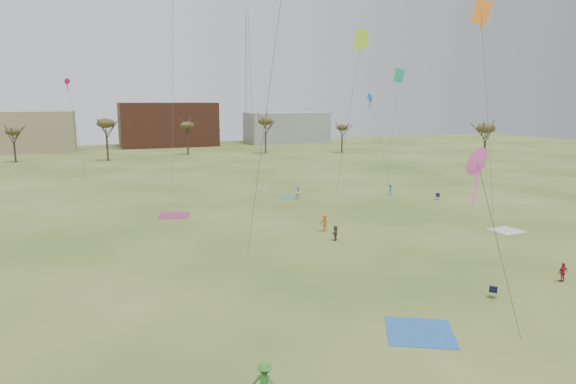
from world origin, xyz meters
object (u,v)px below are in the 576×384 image
object	(u,v)px
spectator_fore_a	(563,272)
flyer_near_center	(265,382)
camp_chair_right	(437,198)
radio_tower	(248,78)
camp_chair_center	(493,294)

from	to	relation	value
spectator_fore_a	flyer_near_center	bearing A→B (deg)	17.05
flyer_near_center	camp_chair_right	world-z (taller)	flyer_near_center
flyer_near_center	radio_tower	xyz separation A→B (m)	(38.02, 131.21, 18.30)
camp_chair_center	camp_chair_right	distance (m)	33.15
flyer_near_center	camp_chair_right	bearing A→B (deg)	-97.97
flyer_near_center	camp_chair_center	world-z (taller)	flyer_near_center
flyer_near_center	camp_chair_right	distance (m)	48.60
camp_chair_right	radio_tower	distance (m)	99.14
flyer_near_center	camp_chair_center	distance (m)	18.47
camp_chair_center	flyer_near_center	bearing A→B (deg)	61.04
spectator_fore_a	radio_tower	world-z (taller)	radio_tower
camp_chair_center	camp_chair_right	world-z (taller)	same
flyer_near_center	spectator_fore_a	distance (m)	25.11
camp_chair_center	radio_tower	xyz separation A→B (m)	(20.43, 125.61, 18.95)
flyer_near_center	spectator_fore_a	xyz separation A→B (m)	(24.34, 6.14, -0.21)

